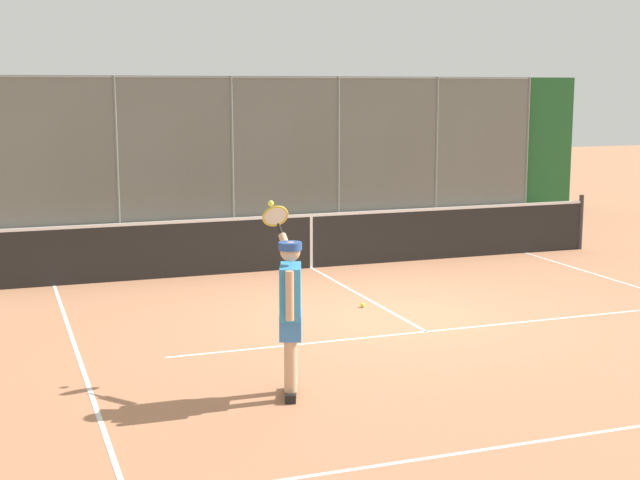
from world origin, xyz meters
The scene contains 6 objects.
ground_plane centered at (0.00, 0.00, 0.00)m, with size 60.00×60.00×0.00m, color #B27551.
court_line_markings centered at (0.00, 1.26, 0.00)m, with size 8.77×8.26×0.01m.
fence_backdrop centered at (0.00, -9.78, 1.68)m, with size 18.61×1.37×3.39m.
tennis_net centered at (0.00, -3.68, 0.49)m, with size 11.27×0.09×1.07m.
tennis_player centered at (2.42, 2.60, 0.94)m, with size 0.43×1.37×1.91m.
tennis_ball_mid_court centered at (0.27, -0.67, 0.03)m, with size 0.07×0.07×0.07m, color #CCDB33.
Camera 1 is at (5.21, 11.21, 3.14)m, focal length 51.32 mm.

